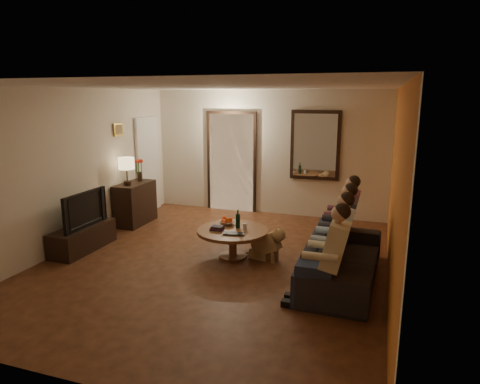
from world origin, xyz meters
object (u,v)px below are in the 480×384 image
(person_b, at_px, (335,245))
(wine_bottle, at_px, (238,218))
(person_a, at_px, (329,261))
(laptop, at_px, (233,235))
(coffee_table, at_px, (233,243))
(table_lamp, at_px, (127,171))
(person_c, at_px, (340,231))
(tv, at_px, (80,209))
(sofa, at_px, (344,258))
(dresser, at_px, (135,203))
(dog, at_px, (266,242))
(bowl, at_px, (227,223))
(tv_stand, at_px, (83,238))
(person_d, at_px, (344,220))

(person_b, xyz_separation_m, wine_bottle, (-1.57, 0.73, 0.01))
(person_a, distance_m, laptop, 1.80)
(person_b, bearing_deg, wine_bottle, 155.10)
(person_b, bearing_deg, coffee_table, 158.78)
(wine_bottle, bearing_deg, person_b, -24.90)
(table_lamp, relative_size, person_c, 0.45)
(tv, height_order, sofa, tv)
(table_lamp, xyz_separation_m, tv, (0.00, -1.37, -0.39))
(laptop, bearing_deg, dresser, 142.99)
(dog, bearing_deg, tv, -154.39)
(coffee_table, bearing_deg, person_a, -37.17)
(person_a, distance_m, person_c, 1.20)
(dresser, relative_size, tv, 0.91)
(person_c, height_order, laptop, person_c)
(coffee_table, relative_size, bowl, 4.27)
(tv_stand, height_order, sofa, sofa)
(sofa, xyz_separation_m, dog, (-1.20, 0.38, -0.04))
(sofa, xyz_separation_m, person_c, (-0.10, 0.30, 0.28))
(person_a, height_order, person_d, same)
(tv_stand, xyz_separation_m, coffee_table, (2.44, 0.48, 0.02))
(dresser, distance_m, bowl, 2.42)
(tv_stand, bearing_deg, bowl, 17.30)
(person_c, distance_m, wine_bottle, 1.58)
(person_d, height_order, bowl, person_d)
(coffee_table, xyz_separation_m, bowl, (-0.18, 0.22, 0.26))
(table_lamp, distance_m, person_a, 4.60)
(person_b, bearing_deg, person_d, 90.00)
(person_d, bearing_deg, table_lamp, 175.59)
(dresser, relative_size, person_d, 0.76)
(tv, height_order, bowl, tv)
(tv, bearing_deg, coffee_table, -78.79)
(tv_stand, height_order, person_c, person_c)
(person_c, bearing_deg, person_d, 90.00)
(coffee_table, height_order, bowl, bowl)
(table_lamp, height_order, laptop, table_lamp)
(tv, bearing_deg, bowl, -72.70)
(laptop, bearing_deg, wine_bottle, 89.10)
(coffee_table, height_order, wine_bottle, wine_bottle)
(person_c, height_order, bowl, person_c)
(person_d, relative_size, dog, 2.14)
(person_d, bearing_deg, person_a, -90.00)
(tv, xyz_separation_m, wine_bottle, (2.49, 0.58, -0.09))
(dog, bearing_deg, coffee_table, -158.63)
(person_b, relative_size, bowl, 4.63)
(dog, relative_size, laptop, 1.70)
(sofa, xyz_separation_m, laptop, (-1.62, 0.05, 0.15))
(sofa, height_order, person_a, person_a)
(table_lamp, xyz_separation_m, sofa, (4.16, -1.21, -0.77))
(coffee_table, distance_m, laptop, 0.38)
(tv_stand, bearing_deg, person_c, 6.37)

